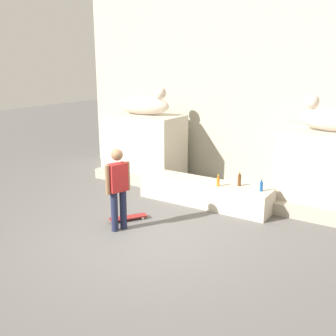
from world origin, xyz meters
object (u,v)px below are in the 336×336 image
at_px(statue_reclining_right, 335,118).
at_px(bottle_brown, 239,180).
at_px(skater, 118,186).
at_px(skateboard, 128,217).
at_px(bottle_blue, 261,186).
at_px(statue_reclining_left, 144,105).
at_px(bottle_orange, 218,181).

bearing_deg(statue_reclining_right, bottle_brown, 28.16).
distance_m(skater, bottle_brown, 2.84).
xyz_separation_m(skateboard, bottle_blue, (2.26, 1.79, 0.61)).
xyz_separation_m(statue_reclining_left, bottle_blue, (3.89, -1.08, -1.43)).
relative_size(skater, skateboard, 2.16).
bearing_deg(statue_reclining_left, bottle_orange, -30.33).
distance_m(skater, bottle_orange, 2.40).
bearing_deg(bottle_blue, bottle_brown, 169.60).
bearing_deg(skateboard, bottle_brown, -8.04).
bearing_deg(bottle_orange, statue_reclining_right, 30.87).
xyz_separation_m(statue_reclining_left, skater, (1.78, -3.35, -1.18)).
bearing_deg(skateboard, bottle_blue, -17.56).
xyz_separation_m(bottle_brown, bottle_blue, (0.55, -0.10, -0.02)).
relative_size(statue_reclining_left, skater, 0.99).
bearing_deg(bottle_brown, skater, -123.42).
xyz_separation_m(statue_reclining_right, skateboard, (-3.42, -2.87, -2.04)).
height_order(skateboard, bottle_orange, bottle_orange).
xyz_separation_m(skater, bottle_brown, (1.56, 2.36, -0.22)).
bearing_deg(statue_reclining_left, skater, -69.13).
bearing_deg(bottle_blue, skater, -133.00).
xyz_separation_m(statue_reclining_left, statue_reclining_right, (5.05, -0.01, 0.00)).
distance_m(skateboard, bottle_orange, 2.16).
bearing_deg(bottle_blue, statue_reclining_right, 42.94).
xyz_separation_m(skater, skateboard, (-0.15, 0.48, -0.86)).
distance_m(statue_reclining_right, skateboard, 4.90).
bearing_deg(statue_reclining_right, bottle_orange, 29.27).
bearing_deg(skateboard, statue_reclining_left, 63.69).
height_order(skater, bottle_brown, skater).
height_order(statue_reclining_right, skater, statue_reclining_right).
relative_size(statue_reclining_left, bottle_blue, 5.99).
bearing_deg(statue_reclining_left, bottle_brown, -23.53).
bearing_deg(bottle_orange, skater, -119.23).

